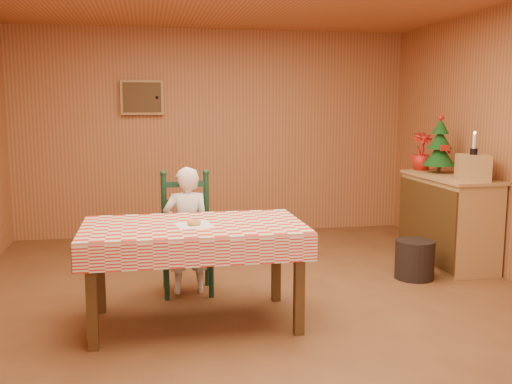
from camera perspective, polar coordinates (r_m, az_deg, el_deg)
The scene contains 13 objects.
ground at distance 4.68m, azimuth 0.47°, elevation -11.94°, with size 6.00×6.00×0.00m, color brown.
cabin_walls at distance 4.91m, azimuth -0.78°, elevation 10.73°, with size 5.10×6.05×2.65m.
dining_table at distance 4.30m, azimuth -6.25°, elevation -4.27°, with size 1.66×0.96×0.77m.
ladder_chair at distance 5.11m, azimuth -6.95°, elevation -4.35°, with size 0.44×0.40×1.08m.
seated_child at distance 5.04m, azimuth -6.91°, elevation -3.84°, with size 0.41×0.27×1.12m, color silver.
napkin at distance 4.24m, azimuth -6.21°, elevation -3.31°, with size 0.26×0.26×0.00m, color white.
donut at distance 4.23m, azimuth -6.22°, elevation -3.06°, with size 0.10×0.10×0.04m, color #CB8F49.
shelf_unit at distance 6.31m, azimuth 18.61°, elevation -2.62°, with size 0.54×1.24×0.93m.
crate at distance 5.89m, azimuth 20.86°, elevation 2.29°, with size 0.30×0.30×0.25m, color tan.
christmas_tree at distance 6.43m, azimuth 17.90°, elevation 4.32°, with size 0.34×0.34×0.62m.
flower_arrangement at distance 6.68m, azimuth 16.26°, elevation 3.92°, with size 0.24×0.24×0.42m, color #B51710.
candle_set at distance 5.87m, azimuth 20.96°, elevation 4.14°, with size 0.07×0.07×0.22m.
storage_bin at distance 5.71m, azimuth 15.58°, elevation -6.52°, with size 0.37×0.37×0.37m, color black.
Camera 1 is at (-0.87, -4.30, 1.64)m, focal length 40.00 mm.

